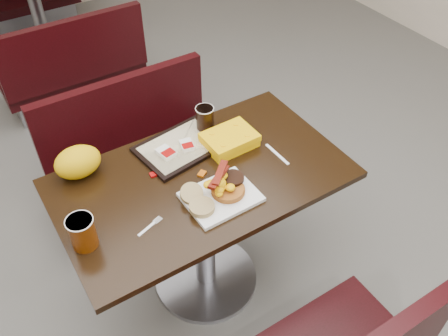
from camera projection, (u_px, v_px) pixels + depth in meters
floor at (206, 279)px, 2.51m from camera, size 6.00×7.00×0.01m
table_near at (204, 233)px, 2.25m from camera, size 1.20×0.70×0.75m
bench_near_n at (141, 152)px, 2.69m from camera, size 1.00×0.46×0.72m
table_far at (39, 17)px, 3.85m from camera, size 1.20×0.70×0.75m
bench_far_s at (69, 57)px, 3.43m from camera, size 1.00×0.46×0.72m
platter at (221, 197)px, 1.90m from camera, size 0.28×0.22×0.02m
pancake_stack at (228, 189)px, 1.90m from camera, size 0.14×0.14×0.03m
sausage_patty at (233, 178)px, 1.91m from camera, size 0.11×0.11×0.01m
scrambled_eggs at (219, 184)px, 1.86m from camera, size 0.11×0.10×0.05m
bacon_strips at (219, 176)px, 1.84m from camera, size 0.17×0.15×0.01m
muffin_bottom at (202, 207)px, 1.83m from camera, size 0.11×0.11×0.02m
muffin_top at (192, 193)px, 1.87m from camera, size 0.10×0.10×0.05m
coffee_cup_near at (83, 233)px, 1.69m from camera, size 0.12×0.12×0.13m
fork at (147, 229)px, 1.79m from camera, size 0.12×0.06×0.00m
knife at (277, 154)px, 2.09m from camera, size 0.02×0.16×0.00m
condiment_syrup at (202, 174)px, 2.00m from camera, size 0.05×0.04×0.01m
condiment_ketchup at (154, 174)px, 1.99m from camera, size 0.04×0.03×0.01m
tray at (181, 147)px, 2.11m from camera, size 0.40×0.31×0.02m
hashbrown_sleeve_left at (166, 153)px, 2.06m from camera, size 0.07×0.09×0.02m
hashbrown_sleeve_right at (187, 145)px, 2.10m from camera, size 0.07×0.08×0.02m
coffee_cup_far at (205, 118)px, 2.16m from camera, size 0.08×0.08×0.11m
clamshell at (229, 140)px, 2.12m from camera, size 0.23×0.17×0.06m
paper_bag at (78, 162)px, 1.96m from camera, size 0.23×0.21×0.13m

